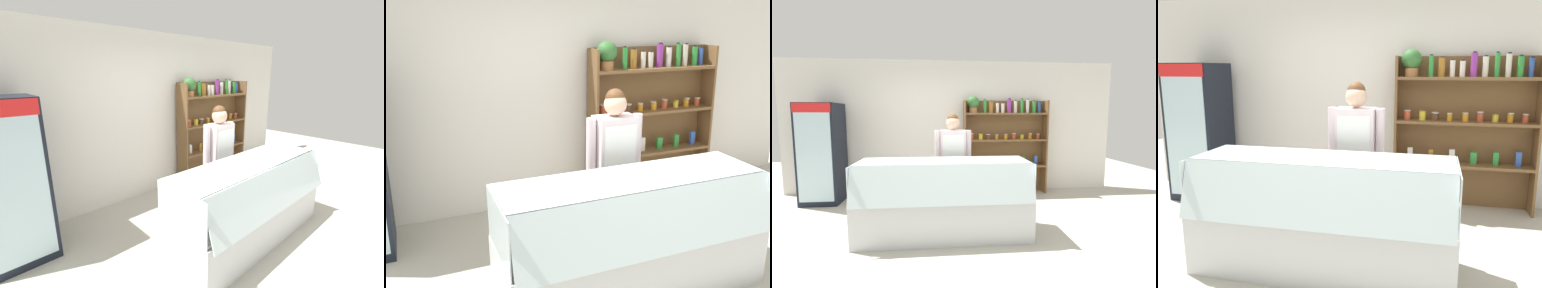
{
  "view_description": "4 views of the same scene",
  "coord_description": "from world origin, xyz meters",
  "views": [
    {
      "loc": [
        -2.68,
        -1.54,
        2.02
      ],
      "look_at": [
        -0.51,
        0.82,
        1.16
      ],
      "focal_mm": 24.0,
      "sensor_mm": 36.0,
      "label": 1
    },
    {
      "loc": [
        -1.83,
        -2.66,
        2.25
      ],
      "look_at": [
        -0.53,
        0.49,
        1.23
      ],
      "focal_mm": 40.0,
      "sensor_mm": 36.0,
      "label": 2
    },
    {
      "loc": [
        -0.23,
        -3.21,
        1.59
      ],
      "look_at": [
        0.11,
        0.63,
        1.16
      ],
      "focal_mm": 24.0,
      "sensor_mm": 36.0,
      "label": 3
    },
    {
      "loc": [
        0.71,
        -2.82,
        1.75
      ],
      "look_at": [
        -0.04,
        0.47,
        1.07
      ],
      "focal_mm": 35.0,
      "sensor_mm": 36.0,
      "label": 4
    }
  ],
  "objects": [
    {
      "name": "shop_clerk",
      "position": [
        -0.05,
        0.76,
        0.95
      ],
      "size": [
        0.57,
        0.25,
        1.62
      ],
      "color": "#4C4233",
      "rests_on": "ground"
    },
    {
      "name": "shelving_unit",
      "position": [
        1.01,
        1.93,
        1.13
      ],
      "size": [
        1.69,
        0.29,
        1.98
      ],
      "color": "brown",
      "rests_on": "ground"
    },
    {
      "name": "deli_display_case",
      "position": [
        -0.2,
        0.1,
        0.31
      ],
      "size": [
        2.25,
        0.81,
        1.01
      ],
      "color": "silver",
      "rests_on": "ground"
    },
    {
      "name": "back_wall",
      "position": [
        0.0,
        2.15,
        1.35
      ],
      "size": [
        6.8,
        0.1,
        2.7
      ],
      "primitive_type": "cube",
      "color": "white",
      "rests_on": "ground"
    }
  ]
}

